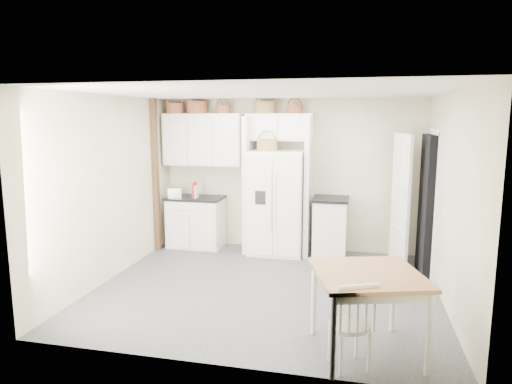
# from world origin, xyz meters

# --- Properties ---
(floor) EXTENTS (4.50, 4.50, 0.00)m
(floor) POSITION_xyz_m (0.00, 0.00, 0.00)
(floor) COLOR #2E2D31
(floor) RESTS_ON ground
(ceiling) EXTENTS (4.50, 4.50, 0.00)m
(ceiling) POSITION_xyz_m (0.00, 0.00, 2.60)
(ceiling) COLOR white
(ceiling) RESTS_ON wall_back
(wall_back) EXTENTS (4.50, 0.00, 4.50)m
(wall_back) POSITION_xyz_m (0.00, 2.00, 1.30)
(wall_back) COLOR #AEA991
(wall_back) RESTS_ON floor
(wall_left) EXTENTS (0.00, 4.00, 4.00)m
(wall_left) POSITION_xyz_m (-2.25, 0.00, 1.30)
(wall_left) COLOR #AEA991
(wall_left) RESTS_ON floor
(wall_right) EXTENTS (0.00, 4.00, 4.00)m
(wall_right) POSITION_xyz_m (2.25, 0.00, 1.30)
(wall_right) COLOR #AEA991
(wall_right) RESTS_ON floor
(refrigerator) EXTENTS (0.90, 0.73, 1.75)m
(refrigerator) POSITION_xyz_m (-0.15, 1.65, 0.87)
(refrigerator) COLOR white
(refrigerator) RESTS_ON floor
(base_cab_left) EXTENTS (0.93, 0.59, 0.86)m
(base_cab_left) POSITION_xyz_m (-1.62, 1.70, 0.43)
(base_cab_left) COLOR white
(base_cab_left) RESTS_ON floor
(base_cab_right) EXTENTS (0.53, 0.64, 0.94)m
(base_cab_right) POSITION_xyz_m (0.74, 1.70, 0.47)
(base_cab_right) COLOR white
(base_cab_right) RESTS_ON floor
(dining_table) EXTENTS (1.23, 1.23, 0.82)m
(dining_table) POSITION_xyz_m (1.29, -1.45, 0.41)
(dining_table) COLOR #946140
(dining_table) RESTS_ON floor
(windsor_chair) EXTENTS (0.51, 0.49, 0.80)m
(windsor_chair) POSITION_xyz_m (1.14, -1.75, 0.40)
(windsor_chair) COLOR white
(windsor_chair) RESTS_ON floor
(counter_left) EXTENTS (0.97, 0.63, 0.04)m
(counter_left) POSITION_xyz_m (-1.62, 1.70, 0.88)
(counter_left) COLOR black
(counter_left) RESTS_ON base_cab_left
(counter_right) EXTENTS (0.58, 0.68, 0.04)m
(counter_right) POSITION_xyz_m (0.74, 1.70, 0.96)
(counter_right) COLOR black
(counter_right) RESTS_ON base_cab_right
(toaster) EXTENTS (0.26, 0.19, 0.16)m
(toaster) POSITION_xyz_m (-1.97, 1.61, 0.98)
(toaster) COLOR silver
(toaster) RESTS_ON counter_left
(cookbook_red) EXTENTS (0.05, 0.18, 0.27)m
(cookbook_red) POSITION_xyz_m (-1.61, 1.62, 1.04)
(cookbook_red) COLOR maroon
(cookbook_red) RESTS_ON counter_left
(cookbook_cream) EXTENTS (0.03, 0.15, 0.22)m
(cookbook_cream) POSITION_xyz_m (-1.57, 1.62, 1.01)
(cookbook_cream) COLOR beige
(cookbook_cream) RESTS_ON counter_left
(basket_upper_a) EXTENTS (0.32, 0.32, 0.18)m
(basket_upper_a) POSITION_xyz_m (-2.01, 1.83, 2.44)
(basket_upper_a) COLOR brown
(basket_upper_a) RESTS_ON upper_cabinet
(basket_upper_b) EXTENTS (0.36, 0.36, 0.21)m
(basket_upper_b) POSITION_xyz_m (-1.60, 1.83, 2.46)
(basket_upper_b) COLOR brown
(basket_upper_b) RESTS_ON upper_cabinet
(basket_upper_c) EXTENTS (0.26, 0.26, 0.15)m
(basket_upper_c) POSITION_xyz_m (-1.14, 1.83, 2.42)
(basket_upper_c) COLOR brown
(basket_upper_c) RESTS_ON upper_cabinet
(basket_bridge_a) EXTENTS (0.35, 0.35, 0.20)m
(basket_bridge_a) POSITION_xyz_m (-0.41, 1.83, 2.45)
(basket_bridge_a) COLOR brown
(basket_bridge_a) RESTS_ON bridge_cabinet
(basket_bridge_b) EXTENTS (0.25, 0.25, 0.14)m
(basket_bridge_b) POSITION_xyz_m (0.10, 1.83, 2.42)
(basket_bridge_b) COLOR brown
(basket_bridge_b) RESTS_ON bridge_cabinet
(basket_fridge_a) EXTENTS (0.33, 0.33, 0.18)m
(basket_fridge_a) POSITION_xyz_m (-0.31, 1.55, 1.83)
(basket_fridge_a) COLOR brown
(basket_fridge_a) RESTS_ON refrigerator
(upper_cabinet) EXTENTS (1.40, 0.34, 0.90)m
(upper_cabinet) POSITION_xyz_m (-1.50, 1.83, 1.90)
(upper_cabinet) COLOR white
(upper_cabinet) RESTS_ON wall_back
(bridge_cabinet) EXTENTS (1.12, 0.34, 0.45)m
(bridge_cabinet) POSITION_xyz_m (-0.15, 1.83, 2.12)
(bridge_cabinet) COLOR white
(bridge_cabinet) RESTS_ON wall_back
(fridge_panel_left) EXTENTS (0.08, 0.60, 2.30)m
(fridge_panel_left) POSITION_xyz_m (-0.66, 1.70, 1.15)
(fridge_panel_left) COLOR white
(fridge_panel_left) RESTS_ON floor
(fridge_panel_right) EXTENTS (0.08, 0.60, 2.30)m
(fridge_panel_right) POSITION_xyz_m (0.36, 1.70, 1.15)
(fridge_panel_right) COLOR white
(fridge_panel_right) RESTS_ON floor
(trim_post) EXTENTS (0.09, 0.09, 2.60)m
(trim_post) POSITION_xyz_m (-2.20, 1.35, 1.30)
(trim_post) COLOR #3C2915
(trim_post) RESTS_ON floor
(doorway_void) EXTENTS (0.18, 0.85, 2.05)m
(doorway_void) POSITION_xyz_m (2.16, 1.00, 1.02)
(doorway_void) COLOR black
(doorway_void) RESTS_ON floor
(door_slab) EXTENTS (0.21, 0.79, 2.05)m
(door_slab) POSITION_xyz_m (1.80, 1.33, 1.02)
(door_slab) COLOR white
(door_slab) RESTS_ON floor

